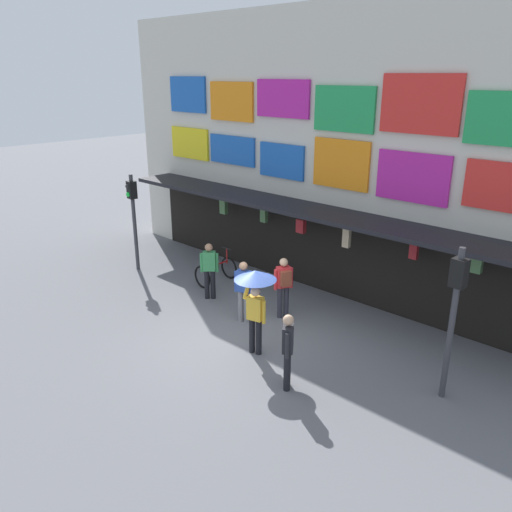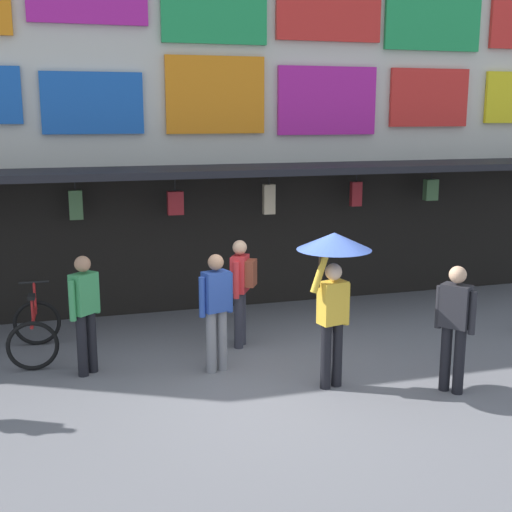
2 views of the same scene
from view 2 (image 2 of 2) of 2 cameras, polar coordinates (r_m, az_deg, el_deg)
name	(u,v)px [view 2 (image 2 of 2)]	position (r m, az deg, el deg)	size (l,w,h in m)	color
ground_plane	(286,388)	(9.06, 2.55, -11.13)	(80.00, 80.00, 0.00)	slate
shopfront	(208,91)	(12.75, -4.09, 13.79)	(18.00, 2.60, 8.00)	beige
bicycle_parked	(35,331)	(10.55, -18.22, -6.09)	(0.75, 1.18, 1.05)	black
pedestrian_in_purple	(85,308)	(9.51, -14.28, -4.31)	(0.42, 0.40, 1.68)	black
pedestrian_with_umbrella	(334,266)	(8.66, 6.59, -0.87)	(0.96, 0.96, 2.08)	black
pedestrian_in_green	(241,285)	(10.31, -1.24, -2.47)	(0.46, 0.48, 1.68)	#2D2D38
pedestrian_in_yellow	(216,306)	(9.34, -3.38, -4.26)	(0.51, 0.32, 1.68)	gray
pedestrian_in_red	(455,322)	(9.00, 16.47, -5.38)	(0.39, 0.45, 1.68)	black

